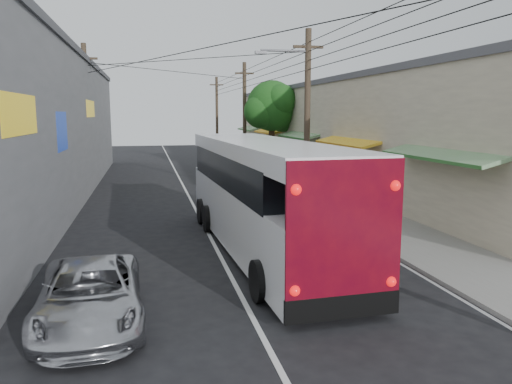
# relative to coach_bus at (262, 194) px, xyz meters

# --- Properties ---
(ground) EXTENTS (120.00, 120.00, 0.00)m
(ground) POSITION_rel_coach_bus_xyz_m (-1.38, -5.69, -1.77)
(ground) COLOR black
(ground) RESTS_ON ground
(sidewalk) EXTENTS (3.00, 80.00, 0.12)m
(sidewalk) POSITION_rel_coach_bus_xyz_m (5.12, 14.31, -1.71)
(sidewalk) COLOR slate
(sidewalk) RESTS_ON ground
(building_right) EXTENTS (7.09, 40.00, 6.25)m
(building_right) POSITION_rel_coach_bus_xyz_m (9.61, 16.31, 1.38)
(building_right) COLOR beige
(building_right) RESTS_ON ground
(building_left) EXTENTS (7.20, 36.00, 7.25)m
(building_left) POSITION_rel_coach_bus_xyz_m (-9.88, 12.31, 1.88)
(building_left) COLOR slate
(building_left) RESTS_ON ground
(utility_poles) EXTENTS (11.80, 45.28, 8.00)m
(utility_poles) POSITION_rel_coach_bus_xyz_m (1.75, 14.64, 2.36)
(utility_poles) COLOR #473828
(utility_poles) RESTS_ON ground
(street_tree) EXTENTS (4.40, 4.00, 6.60)m
(street_tree) POSITION_rel_coach_bus_xyz_m (5.49, 20.33, 2.90)
(street_tree) COLOR #3F2B19
(street_tree) RESTS_ON ground
(coach_bus) EXTENTS (3.16, 11.96, 3.42)m
(coach_bus) POSITION_rel_coach_bus_xyz_m (0.00, 0.00, 0.00)
(coach_bus) COLOR white
(coach_bus) RESTS_ON ground
(jeepney) EXTENTS (2.26, 4.51, 1.22)m
(jeepney) POSITION_rel_coach_bus_xyz_m (-4.64, -4.69, -1.16)
(jeepney) COLOR #B9BAC1
(jeepney) RESTS_ON ground
(parked_suv) EXTENTS (2.87, 5.83, 1.63)m
(parked_suv) POSITION_rel_coach_bus_xyz_m (3.11, 10.75, -0.95)
(parked_suv) COLOR #93949B
(parked_suv) RESTS_ON ground
(parked_car_mid) EXTENTS (1.66, 3.83, 1.29)m
(parked_car_mid) POSITION_rel_coach_bus_xyz_m (3.22, 14.31, -1.12)
(parked_car_mid) COLOR #29292E
(parked_car_mid) RESTS_ON ground
(parked_car_far) EXTENTS (2.06, 5.06, 1.63)m
(parked_car_far) POSITION_rel_coach_bus_xyz_m (2.42, 23.27, -0.95)
(parked_car_far) COLOR black
(parked_car_far) RESTS_ON ground
(pedestrian_near) EXTENTS (0.65, 0.53, 1.55)m
(pedestrian_near) POSITION_rel_coach_bus_xyz_m (4.13, 3.88, -0.88)
(pedestrian_near) COLOR pink
(pedestrian_near) RESTS_ON sidewalk
(pedestrian_far) EXTENTS (0.82, 0.64, 1.69)m
(pedestrian_far) POSITION_rel_coach_bus_xyz_m (4.55, 4.75, -0.81)
(pedestrian_far) COLOR #99B4DE
(pedestrian_far) RESTS_ON sidewalk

